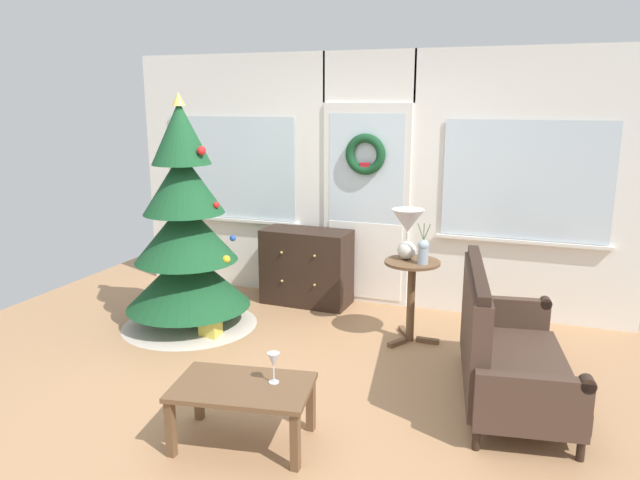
{
  "coord_description": "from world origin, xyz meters",
  "views": [
    {
      "loc": [
        1.64,
        -3.79,
        2.09
      ],
      "look_at": [
        0.05,
        0.55,
        1.0
      ],
      "focal_mm": 33.75,
      "sensor_mm": 36.0,
      "label": 1
    }
  ],
  "objects_px": {
    "gift_box": "(211,329)",
    "dresser_cabinet": "(307,267)",
    "table_lamp": "(408,227)",
    "coffee_table": "(243,393)",
    "side_table": "(411,285)",
    "wine_glass": "(273,361)",
    "christmas_tree": "(186,242)",
    "settee_sofa": "(501,349)",
    "flower_vase": "(423,250)"
  },
  "relations": [
    {
      "from": "gift_box",
      "to": "wine_glass",
      "type": "bearing_deg",
      "value": -47.0
    },
    {
      "from": "dresser_cabinet",
      "to": "side_table",
      "type": "distance_m",
      "value": 1.38
    },
    {
      "from": "side_table",
      "to": "wine_glass",
      "type": "distance_m",
      "value": 1.92
    },
    {
      "from": "wine_glass",
      "to": "gift_box",
      "type": "relative_size",
      "value": 1.17
    },
    {
      "from": "christmas_tree",
      "to": "wine_glass",
      "type": "relative_size",
      "value": 11.01
    },
    {
      "from": "flower_vase",
      "to": "gift_box",
      "type": "distance_m",
      "value": 2.0
    },
    {
      "from": "dresser_cabinet",
      "to": "gift_box",
      "type": "bearing_deg",
      "value": -111.31
    },
    {
      "from": "christmas_tree",
      "to": "settee_sofa",
      "type": "distance_m",
      "value": 2.92
    },
    {
      "from": "table_lamp",
      "to": "gift_box",
      "type": "height_order",
      "value": "table_lamp"
    },
    {
      "from": "side_table",
      "to": "christmas_tree",
      "type": "bearing_deg",
      "value": -170.57
    },
    {
      "from": "christmas_tree",
      "to": "settee_sofa",
      "type": "relative_size",
      "value": 1.34
    },
    {
      "from": "dresser_cabinet",
      "to": "gift_box",
      "type": "xyz_separation_m",
      "value": [
        -0.46,
        -1.18,
        -0.31
      ]
    },
    {
      "from": "gift_box",
      "to": "dresser_cabinet",
      "type": "bearing_deg",
      "value": 68.69
    },
    {
      "from": "dresser_cabinet",
      "to": "gift_box",
      "type": "height_order",
      "value": "dresser_cabinet"
    },
    {
      "from": "dresser_cabinet",
      "to": "settee_sofa",
      "type": "height_order",
      "value": "settee_sofa"
    },
    {
      "from": "table_lamp",
      "to": "coffee_table",
      "type": "bearing_deg",
      "value": -105.93
    },
    {
      "from": "side_table",
      "to": "coffee_table",
      "type": "xyz_separation_m",
      "value": [
        -0.63,
        -1.96,
        -0.18
      ]
    },
    {
      "from": "settee_sofa",
      "to": "table_lamp",
      "type": "bearing_deg",
      "value": 135.38
    },
    {
      "from": "table_lamp",
      "to": "coffee_table",
      "type": "distance_m",
      "value": 2.19
    },
    {
      "from": "wine_glass",
      "to": "christmas_tree",
      "type": "bearing_deg",
      "value": 135.81
    },
    {
      "from": "settee_sofa",
      "to": "side_table",
      "type": "relative_size",
      "value": 2.2
    },
    {
      "from": "side_table",
      "to": "flower_vase",
      "type": "height_order",
      "value": "flower_vase"
    },
    {
      "from": "wine_glass",
      "to": "gift_box",
      "type": "bearing_deg",
      "value": 133.0
    },
    {
      "from": "dresser_cabinet",
      "to": "table_lamp",
      "type": "bearing_deg",
      "value": -26.71
    },
    {
      "from": "christmas_tree",
      "to": "dresser_cabinet",
      "type": "relative_size",
      "value": 2.35
    },
    {
      "from": "settee_sofa",
      "to": "wine_glass",
      "type": "bearing_deg",
      "value": -140.65
    },
    {
      "from": "side_table",
      "to": "wine_glass",
      "type": "bearing_deg",
      "value": -103.92
    },
    {
      "from": "settee_sofa",
      "to": "table_lamp",
      "type": "distance_m",
      "value": 1.38
    },
    {
      "from": "christmas_tree",
      "to": "coffee_table",
      "type": "height_order",
      "value": "christmas_tree"
    },
    {
      "from": "christmas_tree",
      "to": "side_table",
      "type": "height_order",
      "value": "christmas_tree"
    },
    {
      "from": "settee_sofa",
      "to": "table_lamp",
      "type": "relative_size",
      "value": 3.65
    },
    {
      "from": "settee_sofa",
      "to": "gift_box",
      "type": "distance_m",
      "value": 2.53
    },
    {
      "from": "table_lamp",
      "to": "coffee_table",
      "type": "relative_size",
      "value": 0.48
    },
    {
      "from": "flower_vase",
      "to": "gift_box",
      "type": "xyz_separation_m",
      "value": [
        -1.78,
        -0.5,
        -0.76
      ]
    },
    {
      "from": "christmas_tree",
      "to": "flower_vase",
      "type": "height_order",
      "value": "christmas_tree"
    },
    {
      "from": "table_lamp",
      "to": "wine_glass",
      "type": "relative_size",
      "value": 2.26
    },
    {
      "from": "table_lamp",
      "to": "christmas_tree",
      "type": "bearing_deg",
      "value": -169.17
    },
    {
      "from": "flower_vase",
      "to": "dresser_cabinet",
      "type": "bearing_deg",
      "value": 152.62
    },
    {
      "from": "christmas_tree",
      "to": "coffee_table",
      "type": "relative_size",
      "value": 2.35
    },
    {
      "from": "christmas_tree",
      "to": "settee_sofa",
      "type": "height_order",
      "value": "christmas_tree"
    },
    {
      "from": "table_lamp",
      "to": "wine_glass",
      "type": "xyz_separation_m",
      "value": [
        -0.4,
        -1.91,
        -0.48
      ]
    },
    {
      "from": "christmas_tree",
      "to": "side_table",
      "type": "distance_m",
      "value": 2.08
    },
    {
      "from": "settee_sofa",
      "to": "side_table",
      "type": "distance_m",
      "value": 1.16
    },
    {
      "from": "wine_glass",
      "to": "dresser_cabinet",
      "type": "bearing_deg",
      "value": 106.97
    },
    {
      "from": "settee_sofa",
      "to": "coffee_table",
      "type": "distance_m",
      "value": 1.84
    },
    {
      "from": "flower_vase",
      "to": "side_table",
      "type": "bearing_deg",
      "value": 149.04
    },
    {
      "from": "christmas_tree",
      "to": "table_lamp",
      "type": "height_order",
      "value": "christmas_tree"
    },
    {
      "from": "settee_sofa",
      "to": "gift_box",
      "type": "bearing_deg",
      "value": 173.95
    },
    {
      "from": "gift_box",
      "to": "side_table",
      "type": "bearing_deg",
      "value": 18.29
    },
    {
      "from": "wine_glass",
      "to": "side_table",
      "type": "bearing_deg",
      "value": 76.08
    }
  ]
}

